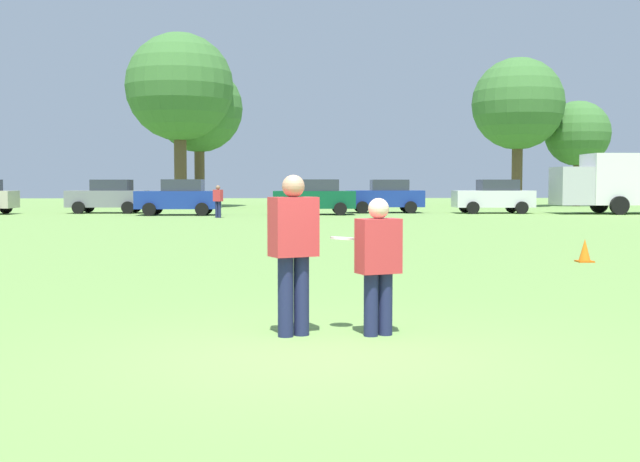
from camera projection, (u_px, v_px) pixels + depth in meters
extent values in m
plane|color=#6B9347|center=(319.00, 353.00, 7.59)|extent=(155.91, 155.91, 0.00)
cylinder|color=#1E234C|center=(286.00, 297.00, 8.36)|extent=(0.17, 0.17, 0.86)
cylinder|color=#1E234C|center=(301.00, 296.00, 8.44)|extent=(0.17, 0.17, 0.86)
cube|color=red|center=(293.00, 227.00, 8.35)|extent=(0.55, 0.45, 0.63)
sphere|color=tan|center=(293.00, 186.00, 8.33)|extent=(0.24, 0.24, 0.24)
cylinder|color=#1E234C|center=(385.00, 304.00, 8.46)|extent=(0.15, 0.15, 0.67)
cylinder|color=#1E234C|center=(371.00, 305.00, 8.39)|extent=(0.15, 0.15, 0.67)
cube|color=red|center=(378.00, 246.00, 8.39)|extent=(0.51, 0.40, 0.58)
sphere|color=beige|center=(379.00, 209.00, 8.36)|extent=(0.22, 0.22, 0.22)
cylinder|color=white|center=(342.00, 238.00, 8.62)|extent=(0.27, 0.27, 0.05)
cube|color=#D8590C|center=(585.00, 261.00, 16.30)|extent=(0.32, 0.32, 0.03)
cone|color=orange|center=(585.00, 250.00, 16.28)|extent=(0.24, 0.24, 0.45)
cylinder|color=black|center=(6.00, 207.00, 42.18)|extent=(0.66, 0.23, 0.66)
cube|color=slate|center=(107.00, 199.00, 42.78)|extent=(4.23, 1.87, 0.90)
cube|color=#2D333D|center=(112.00, 186.00, 42.75)|extent=(2.03, 1.67, 0.64)
cylinder|color=black|center=(78.00, 208.00, 41.77)|extent=(0.66, 0.23, 0.66)
cylinder|color=black|center=(88.00, 207.00, 43.77)|extent=(0.66, 0.23, 0.66)
cylinder|color=black|center=(128.00, 208.00, 41.85)|extent=(0.66, 0.23, 0.66)
cylinder|color=black|center=(135.00, 206.00, 43.85)|extent=(0.66, 0.23, 0.66)
cube|color=navy|center=(178.00, 200.00, 40.05)|extent=(4.23, 1.87, 0.90)
cube|color=#2D333D|center=(183.00, 186.00, 40.02)|extent=(2.03, 1.67, 0.64)
cylinder|color=black|center=(149.00, 209.00, 39.05)|extent=(0.66, 0.23, 0.66)
cylinder|color=black|center=(156.00, 208.00, 41.04)|extent=(0.66, 0.23, 0.66)
cylinder|color=black|center=(202.00, 209.00, 39.12)|extent=(0.66, 0.23, 0.66)
cylinder|color=black|center=(206.00, 208.00, 41.12)|extent=(0.66, 0.23, 0.66)
cube|color=#0C4C2D|center=(314.00, 200.00, 40.62)|extent=(4.23, 1.87, 0.90)
cube|color=#2D333D|center=(319.00, 186.00, 40.59)|extent=(2.03, 1.67, 0.64)
cylinder|color=black|center=(289.00, 209.00, 39.61)|extent=(0.66, 0.23, 0.66)
cylinder|color=black|center=(289.00, 208.00, 41.61)|extent=(0.66, 0.23, 0.66)
cylinder|color=black|center=(340.00, 209.00, 39.69)|extent=(0.66, 0.23, 0.66)
cylinder|color=black|center=(338.00, 208.00, 41.69)|extent=(0.66, 0.23, 0.66)
cube|color=navy|center=(385.00, 199.00, 43.22)|extent=(4.23, 1.87, 0.90)
cube|color=#2D333D|center=(389.00, 185.00, 43.19)|extent=(2.03, 1.67, 0.64)
cylinder|color=black|center=(362.00, 207.00, 42.22)|extent=(0.66, 0.23, 0.66)
cylinder|color=black|center=(359.00, 206.00, 44.21)|extent=(0.66, 0.23, 0.66)
cylinder|color=black|center=(411.00, 207.00, 42.29)|extent=(0.66, 0.23, 0.66)
cylinder|color=black|center=(406.00, 206.00, 44.29)|extent=(0.66, 0.23, 0.66)
cube|color=silver|center=(493.00, 199.00, 42.54)|extent=(4.23, 1.87, 0.90)
cube|color=#2D333D|center=(498.00, 186.00, 42.50)|extent=(2.03, 1.67, 0.64)
cylinder|color=black|center=(473.00, 208.00, 41.53)|extent=(0.66, 0.23, 0.66)
cylinder|color=black|center=(465.00, 207.00, 43.52)|extent=(0.66, 0.23, 0.66)
cylinder|color=black|center=(522.00, 208.00, 41.61)|extent=(0.66, 0.23, 0.66)
cylinder|color=black|center=(512.00, 207.00, 43.60)|extent=(0.66, 0.23, 0.66)
cube|color=#B2B2B7|center=(572.00, 186.00, 41.66)|extent=(1.84, 2.33, 2.00)
cylinder|color=black|center=(620.00, 206.00, 40.41)|extent=(0.96, 0.29, 0.96)
cylinder|color=black|center=(599.00, 204.00, 43.15)|extent=(0.96, 0.29, 0.96)
cylinder|color=#1E234C|center=(220.00, 210.00, 36.98)|extent=(0.15, 0.15, 0.78)
cylinder|color=#1E234C|center=(217.00, 210.00, 37.06)|extent=(0.15, 0.15, 0.78)
cube|color=red|center=(218.00, 195.00, 36.98)|extent=(0.49, 0.43, 0.55)
sphere|color=#8C664C|center=(218.00, 187.00, 36.95)|extent=(0.21, 0.21, 0.21)
cylinder|color=brown|center=(180.00, 170.00, 51.98)|extent=(0.82, 0.82, 4.94)
sphere|color=#3D7033|center=(180.00, 87.00, 51.64)|extent=(7.06, 7.06, 7.06)
cylinder|color=brown|center=(200.00, 176.00, 54.53)|extent=(0.70, 0.70, 4.21)
sphere|color=#3D7033|center=(199.00, 109.00, 54.25)|extent=(6.01, 6.01, 6.01)
cylinder|color=brown|center=(517.00, 175.00, 53.90)|extent=(0.73, 0.73, 4.38)
sphere|color=#3D7033|center=(518.00, 104.00, 53.60)|extent=(6.25, 6.25, 6.25)
cylinder|color=brown|center=(577.00, 184.00, 55.48)|extent=(0.53, 0.53, 3.19)
sphere|color=#3D7033|center=(578.00, 133.00, 55.26)|extent=(4.56, 4.56, 4.56)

